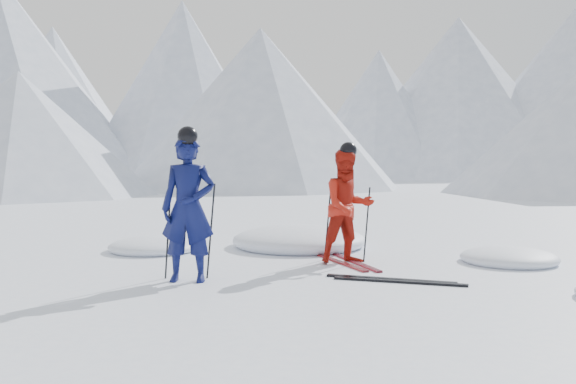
{
  "coord_description": "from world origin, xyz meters",
  "views": [
    {
      "loc": [
        -1.04,
        -8.46,
        1.57
      ],
      "look_at": [
        -1.41,
        0.5,
        1.1
      ],
      "focal_mm": 38.0,
      "sensor_mm": 36.0,
      "label": 1
    }
  ],
  "objects": [
    {
      "name": "ground",
      "position": [
        0.0,
        0.0,
        0.0
      ],
      "size": [
        160.0,
        160.0,
        0.0
      ],
      "primitive_type": "plane",
      "color": "white",
      "rests_on": "ground"
    },
    {
      "name": "mountain_range",
      "position": [
        5.71,
        35.31,
        6.72
      ],
      "size": [
        106.15,
        62.94,
        15.53
      ],
      "color": "#B2BCD1",
      "rests_on": "ground"
    },
    {
      "name": "skier_blue",
      "position": [
        -2.64,
        -0.7,
        0.95
      ],
      "size": [
        0.69,
        0.46,
        1.89
      ],
      "primitive_type": "imported",
      "rotation": [
        0.0,
        0.0,
        -0.01
      ],
      "color": "#0B1043",
      "rests_on": "ground"
    },
    {
      "name": "skier_red",
      "position": [
        -0.51,
        0.78,
        0.87
      ],
      "size": [
        1.02,
        0.92,
        1.73
      ],
      "primitive_type": "imported",
      "rotation": [
        0.0,
        0.0,
        0.37
      ],
      "color": "#AE1A0D",
      "rests_on": "ground"
    },
    {
      "name": "pole_blue_left",
      "position": [
        -2.94,
        -0.55,
        0.63
      ],
      "size": [
        0.13,
        0.09,
        1.26
      ],
      "primitive_type": "cylinder",
      "rotation": [
        0.05,
        0.08,
        0.0
      ],
      "color": "black",
      "rests_on": "ground"
    },
    {
      "name": "pole_blue_right",
      "position": [
        -2.39,
        -0.45,
        0.63
      ],
      "size": [
        0.13,
        0.07,
        1.26
      ],
      "primitive_type": "cylinder",
      "rotation": [
        -0.04,
        0.08,
        0.0
      ],
      "color": "black",
      "rests_on": "ground"
    },
    {
      "name": "pole_red_left",
      "position": [
        -0.81,
        1.03,
        0.58
      ],
      "size": [
        0.12,
        0.09,
        1.15
      ],
      "primitive_type": "cylinder",
      "rotation": [
        0.06,
        0.08,
        0.0
      ],
      "color": "black",
      "rests_on": "ground"
    },
    {
      "name": "pole_red_right",
      "position": [
        -0.21,
        0.93,
        0.58
      ],
      "size": [
        0.12,
        0.08,
        1.15
      ],
      "primitive_type": "cylinder",
      "rotation": [
        -0.05,
        0.08,
        0.0
      ],
      "color": "black",
      "rests_on": "ground"
    },
    {
      "name": "ski_worn_left",
      "position": [
        -0.63,
        0.78,
        0.01
      ],
      "size": [
        0.75,
        1.6,
        0.03
      ],
      "primitive_type": "cube",
      "rotation": [
        0.0,
        0.0,
        0.41
      ],
      "color": "black",
      "rests_on": "ground"
    },
    {
      "name": "ski_worn_right",
      "position": [
        -0.39,
        0.78,
        0.01
      ],
      "size": [
        0.65,
        1.63,
        0.03
      ],
      "primitive_type": "cube",
      "rotation": [
        0.0,
        0.0,
        0.34
      ],
      "color": "black",
      "rests_on": "ground"
    },
    {
      "name": "ski_loose_a",
      "position": [
        -0.03,
        -0.53,
        0.01
      ],
      "size": [
        1.65,
        0.59,
        0.03
      ],
      "primitive_type": "cube",
      "rotation": [
        0.0,
        0.0,
        1.27
      ],
      "color": "black",
      "rests_on": "ground"
    },
    {
      "name": "ski_loose_b",
      "position": [
        0.07,
        -0.68,
        0.01
      ],
      "size": [
        1.66,
        0.53,
        0.03
      ],
      "primitive_type": "cube",
      "rotation": [
        0.0,
        0.0,
        1.31
      ],
      "color": "black",
      "rests_on": "ground"
    },
    {
      "name": "snow_lumps",
      "position": [
        -0.94,
        1.87,
        0.0
      ],
      "size": [
        7.71,
        5.91,
        0.53
      ],
      "color": "white",
      "rests_on": "ground"
    }
  ]
}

